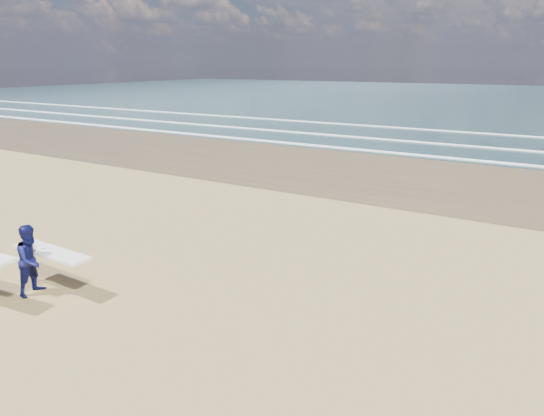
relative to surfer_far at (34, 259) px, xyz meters
The scene contains 1 object.
surfer_far is the anchor object (origin of this frame).
Camera 1 is at (9.57, -4.56, 5.06)m, focal length 32.00 mm.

